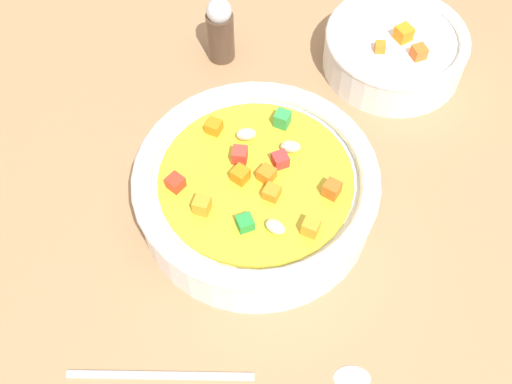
% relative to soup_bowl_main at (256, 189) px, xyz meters
% --- Properties ---
extents(ground_plane, '(1.40, 1.40, 0.02)m').
position_rel_soup_bowl_main_xyz_m(ground_plane, '(-0.00, 0.00, -0.04)').
color(ground_plane, '#9E754F').
extents(soup_bowl_main, '(0.22, 0.22, 0.06)m').
position_rel_soup_bowl_main_xyz_m(soup_bowl_main, '(0.00, 0.00, 0.00)').
color(soup_bowl_main, white).
rests_on(soup_bowl_main, ground_plane).
extents(spoon, '(0.20, 0.16, 0.01)m').
position_rel_soup_bowl_main_xyz_m(spoon, '(-0.10, -0.12, -0.03)').
color(spoon, silver).
rests_on(spoon, ground_plane).
extents(side_bowl_small, '(0.15, 0.15, 0.05)m').
position_rel_soup_bowl_main_xyz_m(side_bowl_small, '(0.22, 0.06, -0.01)').
color(side_bowl_small, white).
rests_on(side_bowl_small, ground_plane).
extents(pepper_shaker, '(0.03, 0.03, 0.08)m').
position_rel_soup_bowl_main_xyz_m(pepper_shaker, '(0.08, 0.18, 0.01)').
color(pepper_shaker, '#4C3828').
rests_on(pepper_shaker, ground_plane).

